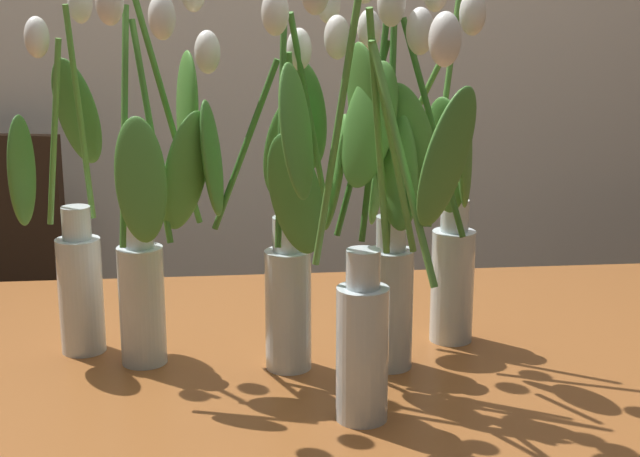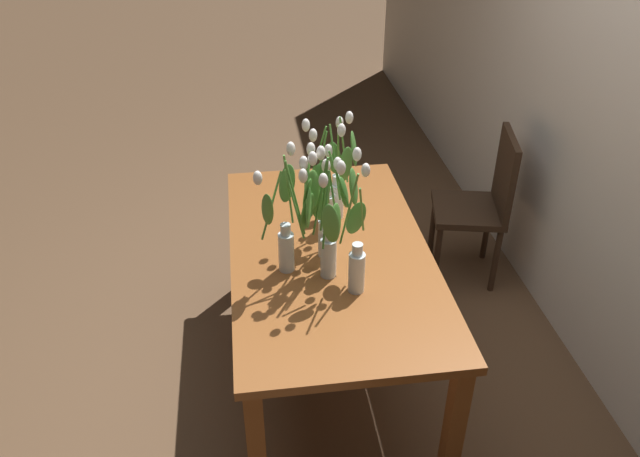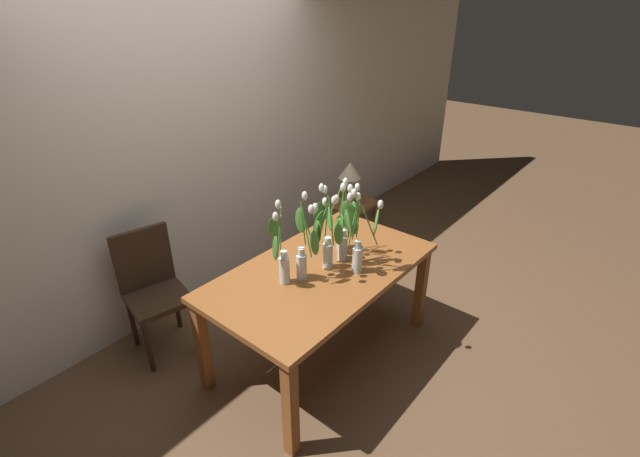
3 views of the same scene
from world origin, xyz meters
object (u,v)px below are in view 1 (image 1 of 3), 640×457
Objects in this scene: tulip_vase_5 at (283,217)px; tulip_vase_1 at (371,236)px; tulip_vase_2 at (439,234)px; dining_table at (265,417)px; tulip_vase_0 at (153,227)px; tulip_vase_4 at (72,235)px; tulip_vase_3 at (391,213)px.

tulip_vase_1 is at bearing -60.89° from tulip_vase_5.
tulip_vase_2 reaches higher than tulip_vase_5.
tulip_vase_5 is at bearing -21.43° from dining_table.
tulip_vase_0 is at bearing 145.91° from tulip_vase_1.
tulip_vase_1 is at bearing -33.67° from tulip_vase_4.
tulip_vase_0 is 1.00× the size of tulip_vase_1.
tulip_vase_1 reaches higher than dining_table.
tulip_vase_1 reaches higher than tulip_vase_4.
tulip_vase_0 is 1.03× the size of tulip_vase_5.
tulip_vase_1 is at bearing -34.09° from tulip_vase_0.
tulip_vase_2 is 1.03× the size of tulip_vase_4.
tulip_vase_3 is at bearing -16.93° from dining_table.
tulip_vase_5 reaches higher than dining_table.
tulip_vase_0 is at bearing -32.70° from tulip_vase_4.
tulip_vase_3 reaches higher than tulip_vase_2.
dining_table is 0.41m from tulip_vase_1.
tulip_vase_2 is at bearing 15.11° from tulip_vase_5.
tulip_vase_4 is at bearing 163.06° from tulip_vase_5.
dining_table is 0.39m from tulip_vase_2.
dining_table is at bearing -0.77° from tulip_vase_0.
tulip_vase_3 reaches higher than tulip_vase_0.
dining_table is 2.87× the size of tulip_vase_4.
dining_table is 2.72× the size of tulip_vase_3.
tulip_vase_2 is 0.98× the size of tulip_vase_3.
dining_table is 2.78× the size of tulip_vase_2.
tulip_vase_4 is 0.33m from tulip_vase_5.
dining_table is 2.87× the size of tulip_vase_5.
tulip_vase_3 is (0.18, -0.05, 0.33)m from dining_table.
tulip_vase_2 is (0.14, 0.25, -0.07)m from tulip_vase_1.
tulip_vase_4 is (-0.42, 0.28, -0.06)m from tulip_vase_1.
tulip_vase_1 is at bearing -120.20° from tulip_vase_2.
tulip_vase_2 is at bearing 59.80° from tulip_vase_1.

